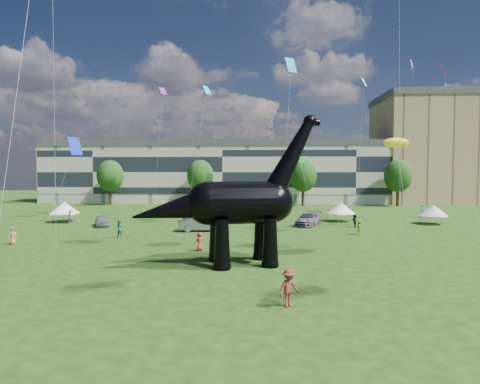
{
  "coord_description": "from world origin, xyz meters",
  "views": [
    {
      "loc": [
        -0.21,
        -24.9,
        6.73
      ],
      "look_at": [
        -1.9,
        8.0,
        5.0
      ],
      "focal_mm": 30.0,
      "sensor_mm": 36.0,
      "label": 1
    }
  ],
  "objects": [
    {
      "name": "terrace_row",
      "position": [
        -8.0,
        62.0,
        6.0
      ],
      "size": [
        78.0,
        11.0,
        12.0
      ],
      "primitive_type": "cube",
      "color": "beige",
      "rests_on": "ground"
    },
    {
      "name": "dinosaur_sculpture",
      "position": [
        -2.09,
        3.62,
        4.26
      ],
      "size": [
        13.77,
        5.59,
        11.28
      ],
      "rotation": [
        0.0,
        0.0,
        0.26
      ],
      "color": "black",
      "rests_on": "ground"
    },
    {
      "name": "car_silver",
      "position": [
        -19.57,
        22.87,
        0.69
      ],
      "size": [
        3.17,
        4.37,
        1.38
      ],
      "primitive_type": "imported",
      "rotation": [
        0.0,
        0.0,
        0.43
      ],
      "color": "silver",
      "rests_on": "ground"
    },
    {
      "name": "apartment_block",
      "position": [
        40.0,
        65.0,
        11.0
      ],
      "size": [
        28.0,
        18.0,
        22.0
      ],
      "primitive_type": "cube",
      "color": "tan",
      "rests_on": "ground"
    },
    {
      "name": "tree_mid_right",
      "position": [
        8.0,
        53.0,
        6.29
      ],
      "size": [
        5.2,
        5.2,
        9.44
      ],
      "color": "#382314",
      "rests_on": "ground"
    },
    {
      "name": "tree_mid_left",
      "position": [
        -12.0,
        53.0,
        6.29
      ],
      "size": [
        5.2,
        5.2,
        9.44
      ],
      "color": "#382314",
      "rests_on": "ground"
    },
    {
      "name": "tree_far_left",
      "position": [
        -30.0,
        53.0,
        6.29
      ],
      "size": [
        5.2,
        5.2,
        9.44
      ],
      "color": "#382314",
      "rests_on": "ground"
    },
    {
      "name": "car_white",
      "position": [
        -7.75,
        27.66,
        0.77
      ],
      "size": [
        6.05,
        4.09,
        1.54
      ],
      "primitive_type": "imported",
      "rotation": [
        0.0,
        0.0,
        1.87
      ],
      "color": "silver",
      "rests_on": "ground"
    },
    {
      "name": "car_grey",
      "position": [
        -6.81,
        19.34,
        0.82
      ],
      "size": [
        5.16,
        2.46,
        1.63
      ],
      "primitive_type": "imported",
      "rotation": [
        0.0,
        0.0,
        1.72
      ],
      "color": "gray",
      "rests_on": "ground"
    },
    {
      "name": "ground",
      "position": [
        0.0,
        0.0,
        0.0
      ],
      "size": [
        220.0,
        220.0,
        0.0
      ],
      "primitive_type": "plane",
      "color": "#16330C",
      "rests_on": "ground"
    },
    {
      "name": "car_dark",
      "position": [
        5.7,
        24.77,
        0.78
      ],
      "size": [
        4.03,
        5.78,
        1.55
      ],
      "primitive_type": "imported",
      "rotation": [
        0.0,
        0.0,
        -0.38
      ],
      "color": "#595960",
      "rests_on": "ground"
    },
    {
      "name": "gazebo_left",
      "position": [
        -26.08,
        26.49,
        1.85
      ],
      "size": [
        4.49,
        4.49,
        2.64
      ],
      "rotation": [
        0.0,
        0.0,
        0.21
      ],
      "color": "white",
      "rests_on": "ground"
    },
    {
      "name": "visitors",
      "position": [
        -2.47,
        15.11,
        0.86
      ],
      "size": [
        48.53,
        40.56,
        1.88
      ],
      "color": "navy",
      "rests_on": "ground"
    },
    {
      "name": "gazebo_far",
      "position": [
        21.67,
        26.83,
        1.73
      ],
      "size": [
        4.17,
        4.17,
        2.46
      ],
      "rotation": [
        0.0,
        0.0,
        -0.2
      ],
      "color": "silver",
      "rests_on": "ground"
    },
    {
      "name": "tree_far_right",
      "position": [
        26.0,
        53.0,
        6.29
      ],
      "size": [
        5.2,
        5.2,
        9.44
      ],
      "color": "#382314",
      "rests_on": "ground"
    },
    {
      "name": "gazebo_near",
      "position": [
        10.54,
        28.92,
        1.78
      ],
      "size": [
        4.76,
        4.76,
        2.54
      ],
      "rotation": [
        0.0,
        0.0,
        0.4
      ],
      "color": "white",
      "rests_on": "ground"
    }
  ]
}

